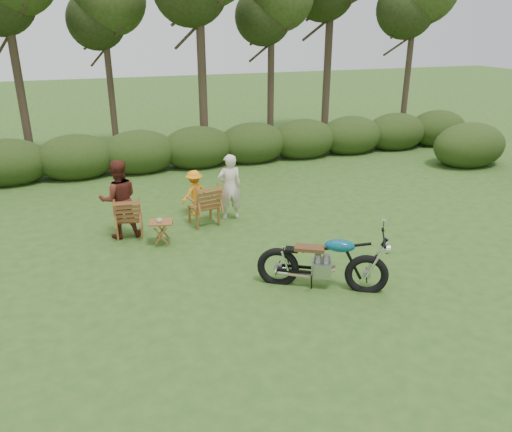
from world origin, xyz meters
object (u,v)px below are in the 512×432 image
object	(u,v)px
motorcycle	(321,287)
side_table	(162,233)
adult_a	(230,218)
lawn_chair_left	(131,236)
child	(196,215)
cup	(159,220)
adult_b	(123,236)
lawn_chair_right	(204,223)

from	to	relation	value
motorcycle	side_table	xyz separation A→B (m)	(-2.54, 2.97, 0.28)
adult_a	lawn_chair_left	bearing A→B (deg)	7.18
child	cup	bearing A→B (deg)	27.37
cup	adult_a	distance (m)	2.28
cup	adult_b	size ratio (longest dim) A/B	0.06
adult_b	child	distance (m)	2.10
adult_b	cup	bearing A→B (deg)	133.30
side_table	adult_b	size ratio (longest dim) A/B	0.30
lawn_chair_left	lawn_chair_right	bearing A→B (deg)	-167.47
cup	side_table	bearing A→B (deg)	52.71
side_table	child	size ratio (longest dim) A/B	0.46
lawn_chair_left	side_table	bearing A→B (deg)	138.84
motorcycle	adult_a	world-z (taller)	adult_a
motorcycle	child	xyz separation A→B (m)	(-1.41, 4.52, 0.00)
lawn_chair_left	cup	distance (m)	1.14
motorcycle	cup	distance (m)	3.94
cup	child	world-z (taller)	cup
cup	child	xyz separation A→B (m)	(1.16, 1.60, -0.60)
adult_a	child	bearing A→B (deg)	-34.97
side_table	cup	world-z (taller)	cup
side_table	adult_a	bearing A→B (deg)	27.42
motorcycle	adult_a	size ratio (longest dim) A/B	1.37
cup	adult_a	size ratio (longest dim) A/B	0.07
adult_b	child	bearing A→B (deg)	-158.25
lawn_chair_right	lawn_chair_left	bearing A→B (deg)	-4.57
side_table	child	world-z (taller)	child
adult_a	side_table	bearing A→B (deg)	28.38
side_table	child	bearing A→B (deg)	54.12
side_table	lawn_chair_right	bearing A→B (deg)	36.42
child	motorcycle	bearing A→B (deg)	80.63
cup	child	size ratio (longest dim) A/B	0.10
side_table	adult_b	xyz separation A→B (m)	(-0.81, 0.75, -0.28)
side_table	child	xyz separation A→B (m)	(1.13, 1.56, -0.28)
cup	child	bearing A→B (deg)	54.08
motorcycle	adult_a	xyz separation A→B (m)	(-0.63, 3.96, 0.00)
lawn_chair_right	lawn_chair_left	xyz separation A→B (m)	(-1.83, -0.17, 0.00)
lawn_chair_right	lawn_chair_left	distance (m)	1.84
motorcycle	lawn_chair_right	size ratio (longest dim) A/B	2.18
lawn_chair_left	cup	bearing A→B (deg)	135.40
lawn_chair_right	lawn_chair_left	size ratio (longest dim) A/B	1.06
adult_a	adult_b	size ratio (longest dim) A/B	0.92
lawn_chair_right	adult_a	bearing A→B (deg)	178.56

